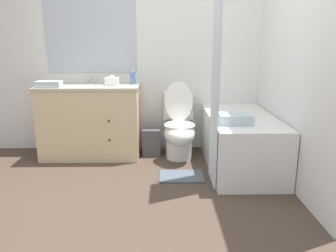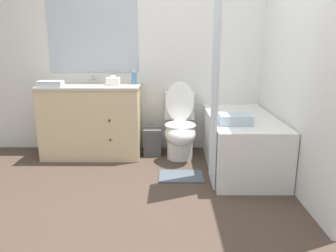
% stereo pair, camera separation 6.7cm
% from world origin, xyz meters
% --- Properties ---
extents(ground_plane, '(14.00, 14.00, 0.00)m').
position_xyz_m(ground_plane, '(0.00, 0.00, 0.00)').
color(ground_plane, '#47382D').
extents(wall_back, '(8.00, 0.06, 2.50)m').
position_xyz_m(wall_back, '(-0.01, 1.57, 1.25)').
color(wall_back, silver).
rests_on(wall_back, ground_plane).
extents(wall_right, '(0.05, 2.54, 2.50)m').
position_xyz_m(wall_right, '(1.32, 0.77, 1.25)').
color(wall_right, silver).
rests_on(wall_right, ground_plane).
extents(vanity_cabinet, '(1.14, 0.58, 0.84)m').
position_xyz_m(vanity_cabinet, '(-0.73, 1.27, 0.43)').
color(vanity_cabinet, beige).
rests_on(vanity_cabinet, ground_plane).
extents(sink_faucet, '(0.14, 0.12, 0.12)m').
position_xyz_m(sink_faucet, '(-0.73, 1.46, 0.88)').
color(sink_faucet, silver).
rests_on(sink_faucet, vanity_cabinet).
extents(toilet, '(0.36, 0.68, 0.87)m').
position_xyz_m(toilet, '(0.30, 1.19, 0.35)').
color(toilet, white).
rests_on(toilet, ground_plane).
extents(bathtub, '(0.69, 1.35, 0.57)m').
position_xyz_m(bathtub, '(0.95, 0.87, 0.29)').
color(bathtub, white).
rests_on(bathtub, ground_plane).
extents(shower_curtain, '(0.01, 0.38, 1.93)m').
position_xyz_m(shower_curtain, '(0.59, 0.47, 0.97)').
color(shower_curtain, silver).
rests_on(shower_curtain, ground_plane).
extents(wastebasket, '(0.21, 0.18, 0.32)m').
position_xyz_m(wastebasket, '(-0.02, 1.27, 0.16)').
color(wastebasket, '#4C4C51').
rests_on(wastebasket, ground_plane).
extents(tissue_box, '(0.15, 0.13, 0.11)m').
position_xyz_m(tissue_box, '(-0.47, 1.28, 0.89)').
color(tissue_box, white).
rests_on(tissue_box, vanity_cabinet).
extents(soap_dispenser, '(0.06, 0.06, 0.16)m').
position_xyz_m(soap_dispenser, '(-0.23, 1.35, 0.92)').
color(soap_dispenser, '#4C7AB2').
rests_on(soap_dispenser, vanity_cabinet).
extents(hand_towel_folded, '(0.27, 0.15, 0.07)m').
position_xyz_m(hand_towel_folded, '(-1.13, 1.10, 0.88)').
color(hand_towel_folded, silver).
rests_on(hand_towel_folded, vanity_cabinet).
extents(bath_towel_folded, '(0.30, 0.22, 0.09)m').
position_xyz_m(bath_towel_folded, '(0.80, 0.54, 0.61)').
color(bath_towel_folded, silver).
rests_on(bath_towel_folded, bathtub).
extents(bath_mat, '(0.44, 0.31, 0.02)m').
position_xyz_m(bath_mat, '(0.30, 0.59, 0.01)').
color(bath_mat, '#4C5660').
rests_on(bath_mat, ground_plane).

